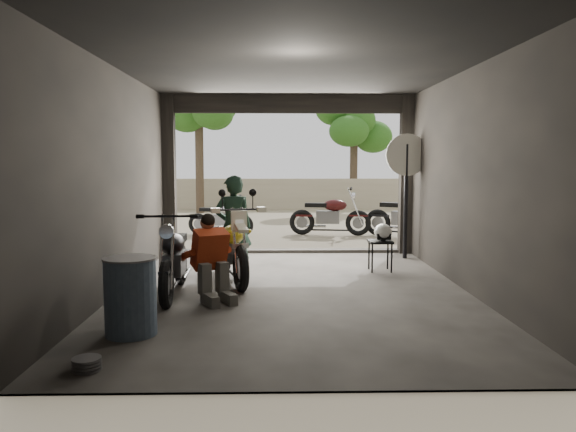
{
  "coord_description": "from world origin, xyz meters",
  "views": [
    {
      "loc": [
        -0.25,
        -7.91,
        1.9
      ],
      "look_at": [
        -0.06,
        0.6,
        1.05
      ],
      "focal_mm": 35.0,
      "sensor_mm": 36.0,
      "label": 1
    }
  ],
  "objects_px": {
    "oil_drum": "(130,298)",
    "sign_post": "(406,175)",
    "mechanic": "(213,260)",
    "left_bike": "(174,254)",
    "main_bike": "(232,243)",
    "helmet": "(383,232)",
    "outside_bike_b": "(330,211)",
    "outside_bike_a": "(220,215)",
    "stool": "(380,245)",
    "outside_bike_c": "(407,212)",
    "rider": "(233,227)"
  },
  "relations": [
    {
      "from": "outside_bike_b",
      "to": "sign_post",
      "type": "bearing_deg",
      "value": -153.93
    },
    {
      "from": "mechanic",
      "to": "oil_drum",
      "type": "bearing_deg",
      "value": -144.5
    },
    {
      "from": "outside_bike_a",
      "to": "outside_bike_c",
      "type": "bearing_deg",
      "value": -82.29
    },
    {
      "from": "rider",
      "to": "stool",
      "type": "bearing_deg",
      "value": 177.42
    },
    {
      "from": "helmet",
      "to": "sign_post",
      "type": "relative_size",
      "value": 0.13
    },
    {
      "from": "outside_bike_c",
      "to": "rider",
      "type": "relative_size",
      "value": 1.13
    },
    {
      "from": "mechanic",
      "to": "oil_drum",
      "type": "xyz_separation_m",
      "value": [
        -0.73,
        -1.44,
        -0.15
      ]
    },
    {
      "from": "outside_bike_c",
      "to": "helmet",
      "type": "height_order",
      "value": "outside_bike_c"
    },
    {
      "from": "left_bike",
      "to": "stool",
      "type": "xyz_separation_m",
      "value": [
        3.21,
        1.63,
        -0.13
      ]
    },
    {
      "from": "left_bike",
      "to": "outside_bike_b",
      "type": "height_order",
      "value": "outside_bike_b"
    },
    {
      "from": "main_bike",
      "to": "outside_bike_c",
      "type": "relative_size",
      "value": 0.98
    },
    {
      "from": "outside_bike_a",
      "to": "outside_bike_b",
      "type": "height_order",
      "value": "outside_bike_b"
    },
    {
      "from": "outside_bike_c",
      "to": "mechanic",
      "type": "xyz_separation_m",
      "value": [
        -4.05,
        -6.24,
        -0.06
      ]
    },
    {
      "from": "left_bike",
      "to": "mechanic",
      "type": "bearing_deg",
      "value": -35.09
    },
    {
      "from": "main_bike",
      "to": "helmet",
      "type": "height_order",
      "value": "main_bike"
    },
    {
      "from": "outside_bike_c",
      "to": "oil_drum",
      "type": "xyz_separation_m",
      "value": [
        -4.79,
        -7.68,
        -0.21
      ]
    },
    {
      "from": "stool",
      "to": "oil_drum",
      "type": "distance_m",
      "value": 4.81
    },
    {
      "from": "outside_bike_a",
      "to": "helmet",
      "type": "bearing_deg",
      "value": -130.91
    },
    {
      "from": "main_bike",
      "to": "outside_bike_a",
      "type": "height_order",
      "value": "main_bike"
    },
    {
      "from": "left_bike",
      "to": "helmet",
      "type": "bearing_deg",
      "value": 24.8
    },
    {
      "from": "sign_post",
      "to": "oil_drum",
      "type": "bearing_deg",
      "value": -112.31
    },
    {
      "from": "left_bike",
      "to": "outside_bike_c",
      "type": "bearing_deg",
      "value": 49.42
    },
    {
      "from": "mechanic",
      "to": "outside_bike_a",
      "type": "bearing_deg",
      "value": 67.31
    },
    {
      "from": "main_bike",
      "to": "mechanic",
      "type": "distance_m",
      "value": 1.26
    },
    {
      "from": "outside_bike_a",
      "to": "outside_bike_b",
      "type": "bearing_deg",
      "value": -76.38
    },
    {
      "from": "main_bike",
      "to": "helmet",
      "type": "xyz_separation_m",
      "value": [
        2.51,
        0.78,
        0.07
      ]
    },
    {
      "from": "sign_post",
      "to": "mechanic",
      "type": "bearing_deg",
      "value": -117.1
    },
    {
      "from": "outside_bike_c",
      "to": "oil_drum",
      "type": "height_order",
      "value": "outside_bike_c"
    },
    {
      "from": "stool",
      "to": "oil_drum",
      "type": "bearing_deg",
      "value": -134.08
    },
    {
      "from": "outside_bike_c",
      "to": "mechanic",
      "type": "relative_size",
      "value": 1.64
    },
    {
      "from": "outside_bike_a",
      "to": "oil_drum",
      "type": "bearing_deg",
      "value": -165.94
    },
    {
      "from": "main_bike",
      "to": "mechanic",
      "type": "height_order",
      "value": "main_bike"
    },
    {
      "from": "stool",
      "to": "main_bike",
      "type": "bearing_deg",
      "value": -162.81
    },
    {
      "from": "rider",
      "to": "outside_bike_c",
      "type": "bearing_deg",
      "value": -142.18
    },
    {
      "from": "main_bike",
      "to": "oil_drum",
      "type": "relative_size",
      "value": 2.16
    },
    {
      "from": "mechanic",
      "to": "left_bike",
      "type": "bearing_deg",
      "value": 119.55
    },
    {
      "from": "mechanic",
      "to": "stool",
      "type": "bearing_deg",
      "value": 10.16
    },
    {
      "from": "oil_drum",
      "to": "sign_post",
      "type": "distance_m",
      "value": 6.31
    },
    {
      "from": "mechanic",
      "to": "sign_post",
      "type": "bearing_deg",
      "value": 16.8
    },
    {
      "from": "outside_bike_b",
      "to": "outside_bike_c",
      "type": "height_order",
      "value": "outside_bike_c"
    },
    {
      "from": "outside_bike_b",
      "to": "outside_bike_a",
      "type": "bearing_deg",
      "value": 97.06
    },
    {
      "from": "outside_bike_c",
      "to": "mechanic",
      "type": "height_order",
      "value": "outside_bike_c"
    },
    {
      "from": "outside_bike_c",
      "to": "sign_post",
      "type": "distance_m",
      "value": 3.24
    },
    {
      "from": "left_bike",
      "to": "sign_post",
      "type": "bearing_deg",
      "value": 33.98
    },
    {
      "from": "left_bike",
      "to": "sign_post",
      "type": "xyz_separation_m",
      "value": [
        3.92,
        2.86,
        1.02
      ]
    },
    {
      "from": "sign_post",
      "to": "outside_bike_a",
      "type": "bearing_deg",
      "value": 155.9
    },
    {
      "from": "main_bike",
      "to": "stool",
      "type": "relative_size",
      "value": 3.39
    },
    {
      "from": "outside_bike_c",
      "to": "helmet",
      "type": "relative_size",
      "value": 5.93
    },
    {
      "from": "outside_bike_b",
      "to": "oil_drum",
      "type": "height_order",
      "value": "outside_bike_b"
    },
    {
      "from": "mechanic",
      "to": "oil_drum",
      "type": "height_order",
      "value": "mechanic"
    }
  ]
}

